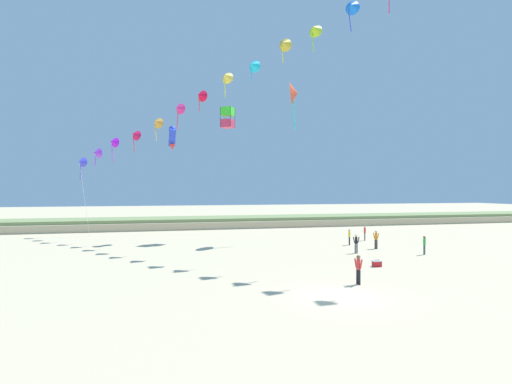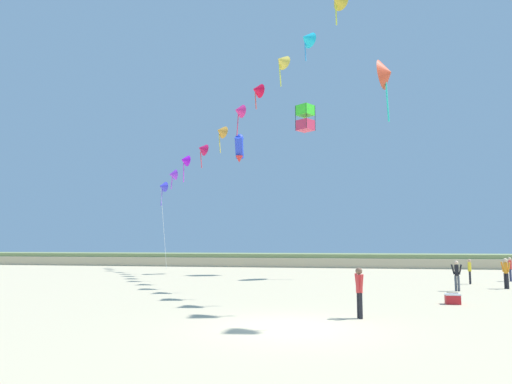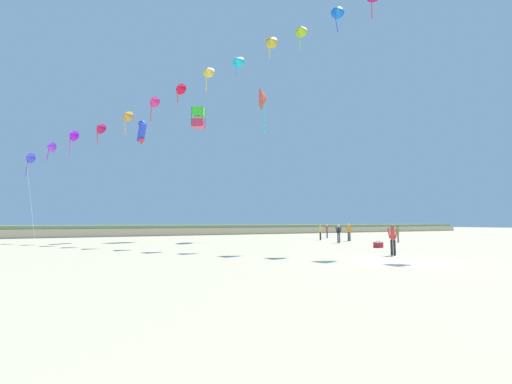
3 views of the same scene
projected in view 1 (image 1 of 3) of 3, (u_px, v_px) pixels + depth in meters
name	position (u px, v px, depth m)	size (l,w,h in m)	color
ground_plane	(341.00, 297.00, 19.78)	(240.00, 240.00, 0.00)	beige
dune_ridge	(221.00, 222.00, 57.52)	(120.00, 8.35, 1.40)	#BFAE8B
person_near_left	(365.00, 232.00, 41.69)	(0.34, 0.52, 1.58)	#282D4C
person_near_right	(376.00, 238.00, 35.80)	(0.42, 0.51, 1.66)	black
person_mid_center	(349.00, 236.00, 38.28)	(0.24, 0.53, 1.53)	black
person_far_left	(356.00, 242.00, 33.31)	(0.54, 0.27, 1.57)	#474C56
person_far_right	(358.00, 268.00, 22.28)	(0.31, 0.56, 1.65)	black
person_far_center	(424.00, 244.00, 32.57)	(0.49, 0.35, 1.53)	#474C56
kite_banner_string	(226.00, 79.00, 36.38)	(31.11, 28.77, 23.29)	#4140E7
large_kite_low_lead	(294.00, 93.00, 41.28)	(1.71, 2.52, 4.95)	#EB4C2B
large_kite_mid_trail	(228.00, 118.00, 42.68)	(1.67, 1.67, 2.17)	#DA3557
large_kite_high_solo	(172.00, 137.00, 41.58)	(0.87, 1.55, 2.51)	blue
beach_cooler	(377.00, 264.00, 27.52)	(0.58, 0.41, 0.46)	red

